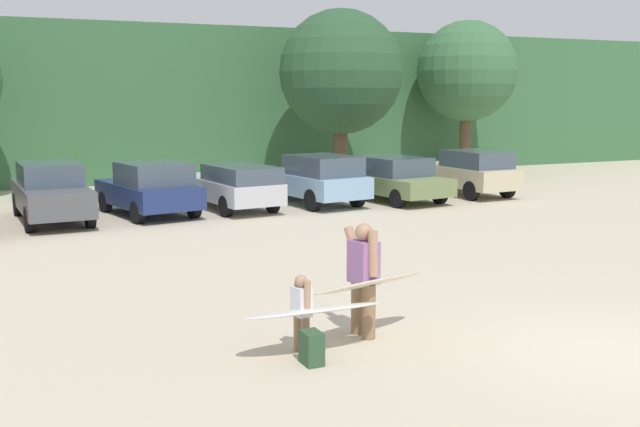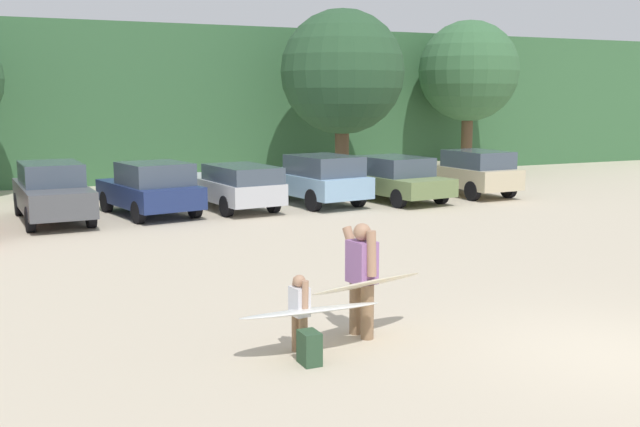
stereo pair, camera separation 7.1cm
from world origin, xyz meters
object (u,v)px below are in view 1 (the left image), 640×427
Objects in this scene: parked_car_dark_gray at (51,191)px; surfboard_white at (313,311)px; parked_car_champagne at (467,172)px; parked_car_sky_blue at (313,178)px; person_child at (302,309)px; surfboard_cream at (370,283)px; person_adult at (363,273)px; parked_car_olive_green at (392,178)px; parked_car_silver at (231,185)px; backpack_dropped at (312,348)px; parked_car_navy at (150,188)px.

parked_car_dark_gray reaches higher than surfboard_white.
parked_car_champagne is at bearing -92.99° from parked_car_dark_gray.
parked_car_sky_blue reaches higher than person_child.
parked_car_sky_blue is at bearing -123.78° from surfboard_cream.
parked_car_olive_green is at bearing -130.28° from person_adult.
parked_car_silver is 13.57m from person_child.
parked_car_dark_gray is 10.92m from parked_car_olive_green.
parked_car_silver is at bearing 78.43° from parked_car_olive_green.
parked_car_sky_blue reaches higher than backpack_dropped.
surfboard_cream is (3.22, -12.96, -0.02)m from parked_car_dark_gray.
parked_car_navy is at bearing -101.61° from person_child.
parked_car_navy reaches higher than backpack_dropped.
surfboard_white is at bearing 2.91° from surfboard_cream.
person_adult is 1.59m from backpack_dropped.
person_child is 0.18m from surfboard_white.
parked_car_dark_gray is at bearing -79.25° from surfboard_white.
parked_car_olive_green is 2.19× the size of surfboard_cream.
parked_car_navy reaches higher than parked_car_silver.
parked_car_navy is 9.35× the size of backpack_dropped.
parked_car_navy is at bearing -95.09° from parked_car_dark_gray.
parked_car_navy is 11.33m from parked_car_champagne.
parked_car_dark_gray is 13.36m from surfboard_cream.
backpack_dropped is at bearing -173.78° from parked_car_dark_gray.
parked_car_olive_green is 2.70× the size of person_adult.
parked_car_dark_gray is 1.04× the size of parked_car_olive_green.
parked_car_dark_gray is at bearing 86.44° from parked_car_champagne.
parked_car_sky_blue reaches higher than parked_car_olive_green.
parked_car_navy reaches higher than person_child.
parked_car_olive_green is (2.77, -0.36, -0.07)m from parked_car_sky_blue.
surfboard_white is (-1.04, -0.30, -0.20)m from surfboard_cream.
parked_car_champagne is 2.11× the size of surfboard_white.
parked_car_champagne is 2.07× the size of surfboard_cream.
person_adult is at bearing 150.79° from parked_car_sky_blue.
parked_car_olive_green is 14.79m from surfboard_cream.
backpack_dropped is (-1.21, -0.63, -0.61)m from surfboard_cream.
surfboard_white is (-0.58, -13.12, -0.19)m from parked_car_navy.
parked_car_dark_gray reaches higher than backpack_dropped.
person_adult is (-10.91, -12.63, 0.12)m from parked_car_champagne.
parked_car_dark_gray is 5.35m from parked_car_silver.
parked_car_sky_blue is at bearing -96.97° from parked_car_silver.
parked_car_silver is 2.80m from parked_car_sky_blue.
parked_car_dark_gray is 2.31× the size of surfboard_white.
backpack_dropped is at bearing 135.19° from parked_car_champagne.
person_child is (-1.12, -0.30, -0.33)m from person_adult.
person_adult is 0.82× the size of surfboard_white.
parked_car_navy is 0.91× the size of parked_car_olive_green.
person_child is at bearing 166.46° from parked_car_navy.
parked_car_navy is 13.00m from person_child.
parked_car_dark_gray is 13.29m from person_child.
parked_car_champagne reaches higher than person_child.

